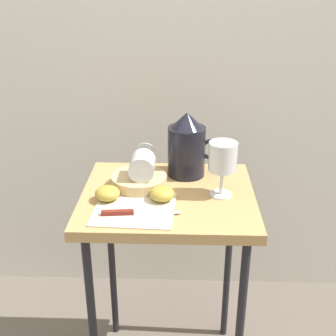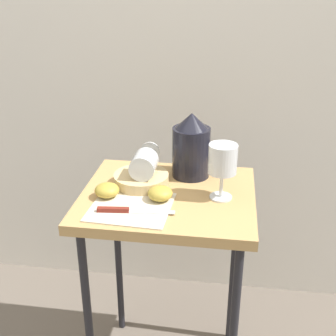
# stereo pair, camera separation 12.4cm
# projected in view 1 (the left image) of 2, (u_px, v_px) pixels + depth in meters

# --- Properties ---
(curtain_drape) EXTENTS (2.40, 0.03, 2.09)m
(curtain_drape) POSITION_uv_depth(u_px,v_px,m) (173.00, 43.00, 1.60)
(curtain_drape) COLOR silver
(curtain_drape) RESTS_ON ground_plane
(table) EXTENTS (0.50, 0.43, 0.70)m
(table) POSITION_uv_depth(u_px,v_px,m) (168.00, 218.00, 1.31)
(table) COLOR tan
(table) RESTS_ON ground_plane
(linen_napkin) EXTENTS (0.22, 0.21, 0.00)m
(linen_napkin) POSITION_uv_depth(u_px,v_px,m) (134.00, 209.00, 1.19)
(linen_napkin) COLOR beige
(linen_napkin) RESTS_ON table
(basket_tray) EXTENTS (0.16, 0.16, 0.03)m
(basket_tray) POSITION_uv_depth(u_px,v_px,m) (139.00, 181.00, 1.31)
(basket_tray) COLOR tan
(basket_tray) RESTS_ON table
(pitcher) EXTENTS (0.17, 0.12, 0.20)m
(pitcher) POSITION_uv_depth(u_px,v_px,m) (187.00, 150.00, 1.36)
(pitcher) COLOR black
(pitcher) RESTS_ON table
(wine_glass_upright) EXTENTS (0.08, 0.08, 0.16)m
(wine_glass_upright) POSITION_uv_depth(u_px,v_px,m) (223.00, 159.00, 1.22)
(wine_glass_upright) COLOR silver
(wine_glass_upright) RESTS_ON table
(wine_glass_tipped_near) EXTENTS (0.07, 0.15, 0.07)m
(wine_glass_tipped_near) POSITION_uv_depth(u_px,v_px,m) (142.00, 165.00, 1.28)
(wine_glass_tipped_near) COLOR silver
(wine_glass_tipped_near) RESTS_ON basket_tray
(apple_half_left) EXTENTS (0.07, 0.07, 0.04)m
(apple_half_left) POSITION_uv_depth(u_px,v_px,m) (107.00, 193.00, 1.23)
(apple_half_left) COLOR #B29938
(apple_half_left) RESTS_ON linen_napkin
(apple_half_right) EXTENTS (0.07, 0.07, 0.04)m
(apple_half_right) POSITION_uv_depth(u_px,v_px,m) (162.00, 194.00, 1.22)
(apple_half_right) COLOR #B29938
(apple_half_right) RESTS_ON linen_napkin
(knife) EXTENTS (0.21, 0.04, 0.01)m
(knife) POSITION_uv_depth(u_px,v_px,m) (129.00, 213.00, 1.16)
(knife) COLOR silver
(knife) RESTS_ON linen_napkin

